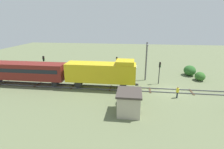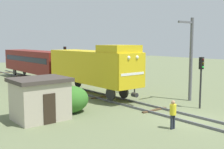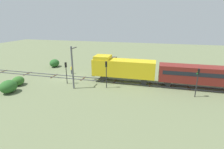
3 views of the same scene
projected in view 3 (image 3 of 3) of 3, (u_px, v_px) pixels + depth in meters
name	position (u px, v px, depth m)	size (l,w,h in m)	color
ground_plane	(68.00, 77.00, 34.60)	(114.34, 114.34, 0.00)	#66704C
railway_track	(68.00, 77.00, 34.58)	(2.40, 76.23, 0.16)	#595960
locomotive	(122.00, 68.00, 31.18)	(2.90, 11.60, 4.60)	gold
passenger_car_leading	(204.00, 74.00, 28.08)	(2.84, 14.00, 3.66)	maroon
traffic_signal_near	(66.00, 69.00, 30.48)	(0.32, 0.34, 3.90)	#262628
traffic_signal_mid	(106.00, 70.00, 28.41)	(0.32, 0.34, 4.54)	#262628
traffic_signal_far	(198.00, 78.00, 25.00)	(0.32, 0.34, 4.35)	#262628
worker_near_track	(72.00, 69.00, 36.62)	(0.38, 0.38, 1.70)	#262B38
worker_by_signal	(107.00, 69.00, 36.54)	(0.38, 0.38, 1.70)	#262B38
catenary_mast	(73.00, 67.00, 28.04)	(1.94, 0.28, 7.02)	#595960
relay_hut	(109.00, 64.00, 39.61)	(3.50, 2.90, 2.74)	#B2A893
bush_near	(54.00, 63.00, 42.01)	(2.58, 2.11, 1.88)	#275D26
bush_mid	(8.00, 87.00, 27.15)	(2.76, 2.26, 2.01)	#2A5F26
bush_far	(107.00, 68.00, 37.44)	(2.64, 2.16, 1.92)	#347026
bush_back	(18.00, 81.00, 30.28)	(2.19, 1.79, 1.59)	#326526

